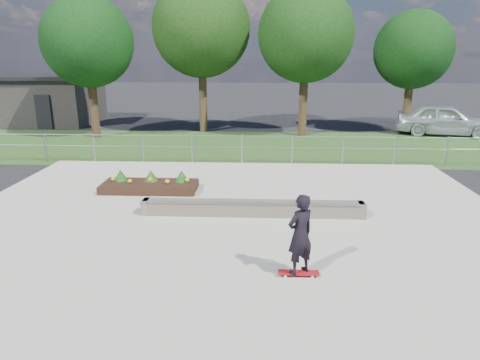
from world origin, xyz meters
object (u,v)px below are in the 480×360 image
Objects in this scene: parked_car at (445,120)px; planter_bed at (150,184)px; skateboarder at (300,235)px; grind_ledge at (252,208)px.

planter_bed is at bearing 144.24° from parked_car.
skateboarder is 18.52m from parked_car.
skateboarder is 0.34× the size of parked_car.
parked_car is (9.24, 16.05, -0.08)m from skateboarder.
parked_car is at bearing 51.41° from grind_ledge.
planter_bed is 1.78× the size of skateboarder.
parked_car is (10.21, 12.79, 0.59)m from grind_ledge.
grind_ledge is 3.47m from skateboarder.
grind_ledge is 3.94m from planter_bed.
grind_ledge is 16.37m from parked_car.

